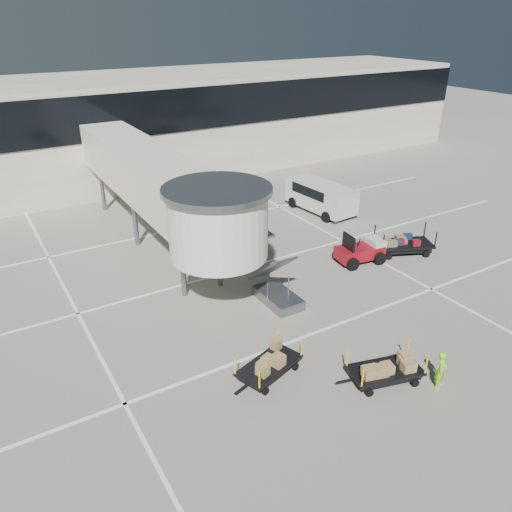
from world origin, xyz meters
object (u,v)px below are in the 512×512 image
at_px(box_cart_near, 386,369).
at_px(ground_worker, 441,370).
at_px(box_cart_far, 270,365).
at_px(minivan, 319,195).
at_px(suitcase_cart, 403,245).
at_px(baggage_tug, 361,251).

xyz_separation_m(box_cart_near, ground_worker, (1.47, -1.31, 0.27)).
distance_m(box_cart_far, minivan, 18.31).
height_order(ground_worker, minivan, minivan).
xyz_separation_m(box_cart_near, minivan, (8.99, 15.80, 0.70)).
xyz_separation_m(suitcase_cart, box_cart_far, (-12.56, -5.20, -0.05)).
bearing_deg(box_cart_far, minivan, 28.45).
distance_m(baggage_tug, suitcase_cart, 2.93).
bearing_deg(suitcase_cart, minivan, 113.51).
bearing_deg(baggage_tug, ground_worker, -107.76).
relative_size(baggage_tug, box_cart_far, 0.86).
distance_m(box_cart_near, minivan, 18.20).
bearing_deg(minivan, box_cart_far, -138.32).
xyz_separation_m(baggage_tug, minivan, (2.94, 7.63, 0.56)).
xyz_separation_m(suitcase_cart, minivan, (0.04, 8.07, 0.66)).
bearing_deg(suitcase_cart, baggage_tug, -164.79).
xyz_separation_m(baggage_tug, box_cart_far, (-9.66, -5.64, -0.16)).
height_order(baggage_tug, minivan, minivan).
bearing_deg(box_cart_near, suitcase_cart, 55.70).
bearing_deg(ground_worker, box_cart_near, 108.08).
relative_size(box_cart_far, minivan, 0.61).
xyz_separation_m(baggage_tug, suitcase_cart, (2.90, -0.44, -0.11)).
distance_m(suitcase_cart, ground_worker, 11.74).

